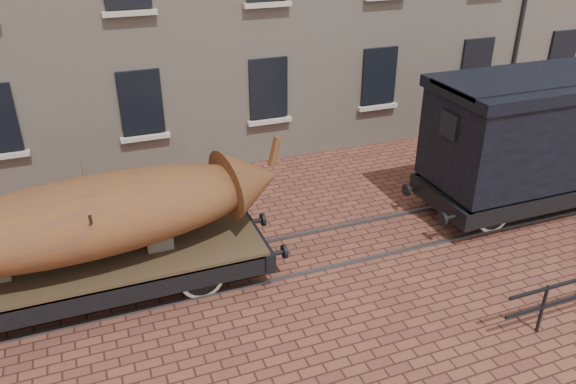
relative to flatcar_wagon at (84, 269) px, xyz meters
name	(u,v)px	position (x,y,z in m)	size (l,w,h in m)	color
ground	(301,254)	(4.41, 0.00, -0.72)	(90.00, 90.00, 0.00)	brown
rail_track	(301,253)	(4.41, 0.00, -0.69)	(30.00, 1.52, 0.06)	#59595E
flatcar_wagon	(84,269)	(0.00, 0.00, 0.00)	(7.61, 2.06, 1.15)	#40321E
iron_boat	(91,216)	(0.30, 0.00, 1.08)	(7.58, 2.73, 1.78)	brown
goods_van	(548,126)	(10.67, 0.00, 1.40)	(6.52, 2.38, 3.37)	black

